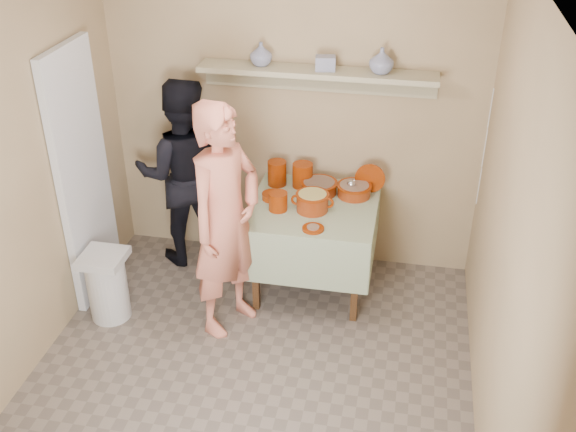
% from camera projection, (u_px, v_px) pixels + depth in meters
% --- Properties ---
extents(ground, '(3.50, 3.50, 0.00)m').
position_uv_depth(ground, '(245.00, 391.00, 4.52)').
color(ground, '#6D6056').
rests_on(ground, ground).
extents(tile_panel, '(0.06, 0.70, 2.00)m').
position_uv_depth(tile_panel, '(83.00, 177.00, 5.06)').
color(tile_panel, silver).
rests_on(tile_panel, ground).
extents(plate_stack_a, '(0.15, 0.15, 0.20)m').
position_uv_depth(plate_stack_a, '(277.00, 173.00, 5.42)').
color(plate_stack_a, '#701D00').
rests_on(plate_stack_a, serving_table).
extents(plate_stack_b, '(0.16, 0.16, 0.20)m').
position_uv_depth(plate_stack_b, '(303.00, 175.00, 5.40)').
color(plate_stack_b, '#701D00').
rests_on(plate_stack_b, serving_table).
extents(bowl_stack, '(0.14, 0.14, 0.14)m').
position_uv_depth(bowl_stack, '(278.00, 201.00, 5.08)').
color(bowl_stack, '#701D00').
rests_on(bowl_stack, serving_table).
extents(empty_bowl, '(0.16, 0.16, 0.05)m').
position_uv_depth(empty_bowl, '(272.00, 196.00, 5.25)').
color(empty_bowl, '#701D00').
rests_on(empty_bowl, serving_table).
extents(propped_lid, '(0.24, 0.04, 0.24)m').
position_uv_depth(propped_lid, '(370.00, 178.00, 5.30)').
color(propped_lid, '#701D00').
rests_on(propped_lid, serving_table).
extents(vase_right, '(0.23, 0.23, 0.19)m').
position_uv_depth(vase_right, '(382.00, 61.00, 4.87)').
color(vase_right, navy).
rests_on(vase_right, wall_shelf).
extents(vase_left, '(0.20, 0.20, 0.18)m').
position_uv_depth(vase_left, '(261.00, 54.00, 5.04)').
color(vase_left, navy).
rests_on(vase_left, wall_shelf).
extents(ceramic_box, '(0.16, 0.12, 0.10)m').
position_uv_depth(ceramic_box, '(325.00, 63.00, 4.95)').
color(ceramic_box, navy).
rests_on(ceramic_box, wall_shelf).
extents(person_cook, '(0.67, 0.77, 1.77)m').
position_uv_depth(person_cook, '(226.00, 221.00, 4.72)').
color(person_cook, '#DA765E').
rests_on(person_cook, ground).
extents(person_helper, '(0.92, 0.80, 1.62)m').
position_uv_depth(person_helper, '(183.00, 173.00, 5.55)').
color(person_helper, black).
rests_on(person_helper, ground).
extents(room_shell, '(3.04, 3.54, 2.62)m').
position_uv_depth(room_shell, '(235.00, 177.00, 3.71)').
color(room_shell, tan).
rests_on(room_shell, ground).
extents(serving_table, '(0.97, 0.97, 0.76)m').
position_uv_depth(serving_table, '(314.00, 218.00, 5.24)').
color(serving_table, '#4C2D16').
rests_on(serving_table, ground).
extents(cazuela_meat_a, '(0.30, 0.30, 0.10)m').
position_uv_depth(cazuela_meat_a, '(319.00, 186.00, 5.32)').
color(cazuela_meat_a, '#6A1F09').
rests_on(cazuela_meat_a, serving_table).
extents(cazuela_meat_b, '(0.28, 0.28, 0.10)m').
position_uv_depth(cazuela_meat_b, '(354.00, 189.00, 5.27)').
color(cazuela_meat_b, '#6A1F09').
rests_on(cazuela_meat_b, serving_table).
extents(ladle, '(0.08, 0.26, 0.19)m').
position_uv_depth(ladle, '(351.00, 184.00, 5.24)').
color(ladle, silver).
rests_on(ladle, cazuela_meat_b).
extents(cazuela_rice, '(0.33, 0.25, 0.14)m').
position_uv_depth(cazuela_rice, '(312.00, 200.00, 5.06)').
color(cazuela_rice, '#6A1F09').
rests_on(cazuela_rice, serving_table).
extents(front_plate, '(0.16, 0.16, 0.03)m').
position_uv_depth(front_plate, '(313.00, 228.00, 4.85)').
color(front_plate, '#701D00').
rests_on(front_plate, serving_table).
extents(wall_shelf, '(1.80, 0.25, 0.21)m').
position_uv_depth(wall_shelf, '(317.00, 74.00, 5.05)').
color(wall_shelf, tan).
rests_on(wall_shelf, room_shell).
extents(trash_bin, '(0.32, 0.32, 0.56)m').
position_uv_depth(trash_bin, '(107.00, 285.00, 5.08)').
color(trash_bin, silver).
rests_on(trash_bin, ground).
extents(electrical_cord, '(0.01, 0.05, 0.90)m').
position_uv_depth(electrical_cord, '(485.00, 148.00, 4.90)').
color(electrical_cord, silver).
rests_on(electrical_cord, wall_shelf).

